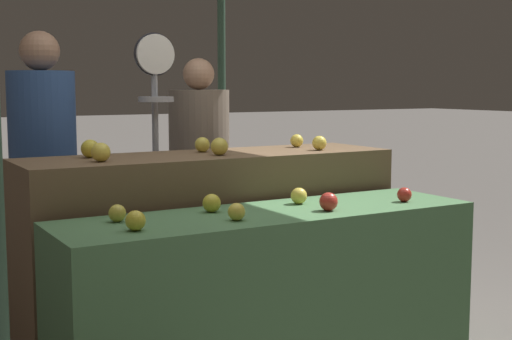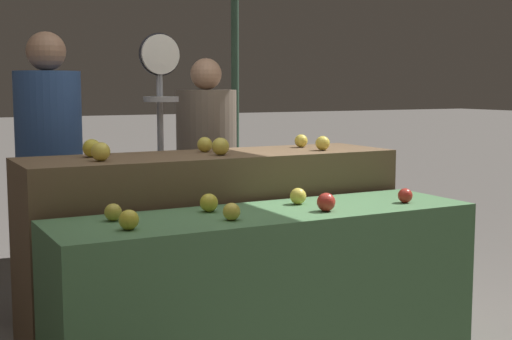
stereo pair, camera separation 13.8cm
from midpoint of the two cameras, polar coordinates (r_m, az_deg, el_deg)
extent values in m
cylinder|color=#33513D|center=(6.42, -3.38, 5.93)|extent=(0.07, 0.07, 2.54)
cube|color=#4C7A4C|center=(3.27, -0.03, -10.28)|extent=(1.95, 0.55, 0.80)
cube|color=brown|center=(3.76, -4.66, -6.40)|extent=(1.95, 0.55, 1.01)
sphere|color=gold|center=(2.80, -11.02, -4.01)|extent=(0.08, 0.08, 0.08)
sphere|color=yellow|center=(2.96, -2.90, -3.36)|extent=(0.07, 0.07, 0.07)
sphere|color=#B72D23|center=(3.20, 4.59, -2.54)|extent=(0.08, 0.08, 0.08)
sphere|color=#AD281E|center=(3.50, 10.68, -1.95)|extent=(0.07, 0.07, 0.07)
sphere|color=gold|center=(3.00, -12.34, -3.40)|extent=(0.07, 0.07, 0.07)
sphere|color=gold|center=(3.17, -4.82, -2.66)|extent=(0.08, 0.08, 0.08)
sphere|color=yellow|center=(3.37, 2.28, -2.08)|extent=(0.08, 0.08, 0.08)
sphere|color=yellow|center=(3.36, -13.47, 1.39)|extent=(0.09, 0.09, 0.09)
sphere|color=gold|center=(3.58, -4.12, 1.88)|extent=(0.09, 0.09, 0.09)
sphere|color=yellow|center=(3.88, 4.08, 2.17)|extent=(0.08, 0.08, 0.08)
sphere|color=gold|center=(3.56, -14.22, 1.66)|extent=(0.09, 0.09, 0.09)
sphere|color=gold|center=(3.76, -5.37, 2.03)|extent=(0.08, 0.08, 0.08)
sphere|color=yellow|center=(4.06, 2.31, 2.35)|extent=(0.07, 0.07, 0.07)
cylinder|color=#99999E|center=(4.16, -8.93, -1.36)|extent=(0.04, 0.04, 1.56)
cylinder|color=black|center=(4.12, -9.10, 9.13)|extent=(0.24, 0.01, 0.24)
cylinder|color=silver|center=(4.10, -9.02, 9.14)|extent=(0.22, 0.02, 0.22)
cylinder|color=#99999E|center=(4.10, -8.98, 6.60)|extent=(0.01, 0.01, 0.14)
cylinder|color=#99999E|center=(4.10, -8.96, 5.62)|extent=(0.20, 0.20, 0.03)
cube|color=#2D2D38|center=(4.72, -5.33, -5.55)|extent=(0.34, 0.28, 0.71)
cylinder|color=#756656|center=(4.62, -5.42, 2.55)|extent=(0.52, 0.52, 0.62)
sphere|color=tan|center=(4.61, -5.48, 7.66)|extent=(0.20, 0.20, 0.20)
cube|color=#2D2D38|center=(4.25, -17.29, -6.80)|extent=(0.31, 0.25, 0.77)
cylinder|color=#2D4C84|center=(4.15, -17.64, 2.93)|extent=(0.47, 0.47, 0.67)
sphere|color=#936B51|center=(4.15, -17.86, 9.07)|extent=(0.22, 0.22, 0.22)
camera|label=1|loc=(0.07, -91.14, -0.13)|focal=50.00mm
camera|label=2|loc=(0.07, 88.86, 0.13)|focal=50.00mm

